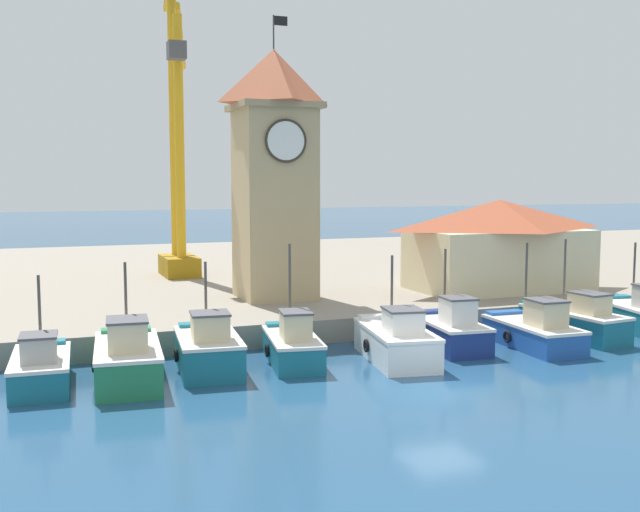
{
  "coord_description": "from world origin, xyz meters",
  "views": [
    {
      "loc": [
        -12.29,
        -21.3,
        6.87
      ],
      "look_at": [
        -0.71,
        9.51,
        3.5
      ],
      "focal_mm": 42.0,
      "sensor_mm": 36.0,
      "label": 1
    }
  ],
  "objects_px": {
    "fishing_boat_left_inner": "(208,349)",
    "fishing_boat_right_outer": "(574,321)",
    "fishing_boat_mid_right": "(450,331)",
    "clock_tower": "(274,169)",
    "fishing_boat_left_outer": "(128,359)",
    "fishing_boat_right_inner": "(534,331)",
    "fishing_boat_far_left": "(41,367)",
    "warehouse_right": "(499,244)",
    "fishing_boat_center": "(396,341)",
    "port_crane_near": "(180,178)",
    "port_crane_far": "(174,147)",
    "fishing_boat_mid_left": "(293,345)"
  },
  "relations": [
    {
      "from": "fishing_boat_far_left",
      "to": "fishing_boat_mid_left",
      "type": "relative_size",
      "value": 0.95
    },
    {
      "from": "fishing_boat_mid_left",
      "to": "port_crane_near",
      "type": "xyz_separation_m",
      "value": [
        -0.74,
        18.78,
        6.23
      ]
    },
    {
      "from": "fishing_boat_left_inner",
      "to": "fishing_boat_mid_right",
      "type": "relative_size",
      "value": 1.02
    },
    {
      "from": "fishing_boat_center",
      "to": "fishing_boat_mid_right",
      "type": "relative_size",
      "value": 1.17
    },
    {
      "from": "fishing_boat_left_outer",
      "to": "warehouse_right",
      "type": "relative_size",
      "value": 0.56
    },
    {
      "from": "fishing_boat_far_left",
      "to": "port_crane_near",
      "type": "bearing_deg",
      "value": 66.75
    },
    {
      "from": "port_crane_near",
      "to": "port_crane_far",
      "type": "height_order",
      "value": "port_crane_far"
    },
    {
      "from": "fishing_boat_mid_left",
      "to": "warehouse_right",
      "type": "relative_size",
      "value": 0.49
    },
    {
      "from": "fishing_boat_right_outer",
      "to": "fishing_boat_far_left",
      "type": "bearing_deg",
      "value": -179.91
    },
    {
      "from": "warehouse_right",
      "to": "fishing_boat_right_inner",
      "type": "bearing_deg",
      "value": -115.13
    },
    {
      "from": "fishing_boat_left_inner",
      "to": "fishing_boat_right_outer",
      "type": "bearing_deg",
      "value": -0.14
    },
    {
      "from": "fishing_boat_left_outer",
      "to": "port_crane_far",
      "type": "xyz_separation_m",
      "value": [
        5.3,
        21.03,
        8.07
      ]
    },
    {
      "from": "fishing_boat_right_outer",
      "to": "fishing_boat_right_inner",
      "type": "bearing_deg",
      "value": -161.87
    },
    {
      "from": "fishing_boat_center",
      "to": "fishing_boat_right_outer",
      "type": "xyz_separation_m",
      "value": [
        9.08,
        0.96,
        -0.02
      ]
    },
    {
      "from": "fishing_boat_mid_right",
      "to": "port_crane_near",
      "type": "relative_size",
      "value": 0.27
    },
    {
      "from": "fishing_boat_far_left",
      "to": "clock_tower",
      "type": "height_order",
      "value": "clock_tower"
    },
    {
      "from": "fishing_boat_left_inner",
      "to": "fishing_boat_mid_right",
      "type": "xyz_separation_m",
      "value": [
        9.96,
        0.04,
        -0.04
      ]
    },
    {
      "from": "fishing_boat_left_inner",
      "to": "port_crane_near",
      "type": "relative_size",
      "value": 0.28
    },
    {
      "from": "fishing_boat_far_left",
      "to": "warehouse_right",
      "type": "height_order",
      "value": "warehouse_right"
    },
    {
      "from": "fishing_boat_right_inner",
      "to": "warehouse_right",
      "type": "height_order",
      "value": "warehouse_right"
    },
    {
      "from": "fishing_boat_left_inner",
      "to": "fishing_boat_right_outer",
      "type": "xyz_separation_m",
      "value": [
        16.09,
        -0.04,
        -0.05
      ]
    },
    {
      "from": "fishing_boat_mid_right",
      "to": "clock_tower",
      "type": "xyz_separation_m",
      "value": [
        -4.6,
        9.14,
        6.64
      ]
    },
    {
      "from": "fishing_boat_far_left",
      "to": "port_crane_far",
      "type": "bearing_deg",
      "value": 68.6
    },
    {
      "from": "fishing_boat_right_inner",
      "to": "clock_tower",
      "type": "bearing_deg",
      "value": 128.21
    },
    {
      "from": "fishing_boat_mid_right",
      "to": "port_crane_near",
      "type": "height_order",
      "value": "port_crane_near"
    },
    {
      "from": "fishing_boat_right_inner",
      "to": "fishing_boat_left_inner",
      "type": "bearing_deg",
      "value": 175.94
    },
    {
      "from": "fishing_boat_left_outer",
      "to": "fishing_boat_mid_left",
      "type": "bearing_deg",
      "value": 4.74
    },
    {
      "from": "fishing_boat_left_outer",
      "to": "fishing_boat_right_inner",
      "type": "bearing_deg",
      "value": -1.55
    },
    {
      "from": "fishing_boat_mid_right",
      "to": "port_crane_near",
      "type": "bearing_deg",
      "value": 111.84
    },
    {
      "from": "fishing_boat_far_left",
      "to": "clock_tower",
      "type": "xyz_separation_m",
      "value": [
        11.01,
        9.25,
        6.73
      ]
    },
    {
      "from": "fishing_boat_far_left",
      "to": "fishing_boat_mid_left",
      "type": "height_order",
      "value": "fishing_boat_mid_left"
    },
    {
      "from": "fishing_boat_left_inner",
      "to": "fishing_boat_center",
      "type": "bearing_deg",
      "value": -8.15
    },
    {
      "from": "fishing_boat_far_left",
      "to": "fishing_boat_mid_left",
      "type": "xyz_separation_m",
      "value": [
        8.84,
        0.07,
        0.05
      ]
    },
    {
      "from": "fishing_boat_left_outer",
      "to": "port_crane_near",
      "type": "height_order",
      "value": "port_crane_near"
    },
    {
      "from": "fishing_boat_left_inner",
      "to": "port_crane_far",
      "type": "distance_m",
      "value": 22.19
    },
    {
      "from": "fishing_boat_far_left",
      "to": "fishing_boat_right_outer",
      "type": "xyz_separation_m",
      "value": [
        21.74,
        0.03,
        0.09
      ]
    },
    {
      "from": "fishing_boat_left_outer",
      "to": "clock_tower",
      "type": "height_order",
      "value": "clock_tower"
    },
    {
      "from": "fishing_boat_left_outer",
      "to": "fishing_boat_right_outer",
      "type": "relative_size",
      "value": 1.01
    },
    {
      "from": "port_crane_near",
      "to": "fishing_boat_left_outer",
      "type": "bearing_deg",
      "value": -105.45
    },
    {
      "from": "fishing_boat_right_inner",
      "to": "fishing_boat_right_outer",
      "type": "relative_size",
      "value": 0.95
    },
    {
      "from": "clock_tower",
      "to": "fishing_boat_center",
      "type": "bearing_deg",
      "value": -80.77
    },
    {
      "from": "port_crane_near",
      "to": "port_crane_far",
      "type": "xyz_separation_m",
      "value": [
        -0.03,
        1.74,
        1.94
      ]
    },
    {
      "from": "fishing_boat_left_inner",
      "to": "fishing_boat_left_outer",
      "type": "bearing_deg",
      "value": -170.04
    },
    {
      "from": "fishing_boat_right_inner",
      "to": "warehouse_right",
      "type": "relative_size",
      "value": 0.52
    },
    {
      "from": "fishing_boat_mid_left",
      "to": "fishing_boat_right_outer",
      "type": "height_order",
      "value": "fishing_boat_mid_left"
    },
    {
      "from": "fishing_boat_left_inner",
      "to": "warehouse_right",
      "type": "bearing_deg",
      "value": 24.02
    },
    {
      "from": "fishing_boat_left_outer",
      "to": "fishing_boat_mid_right",
      "type": "bearing_deg",
      "value": 2.42
    },
    {
      "from": "clock_tower",
      "to": "warehouse_right",
      "type": "xyz_separation_m",
      "value": [
        12.05,
        -1.42,
        -3.93
      ]
    },
    {
      "from": "fishing_boat_right_outer",
      "to": "warehouse_right",
      "type": "distance_m",
      "value": 8.36
    },
    {
      "from": "fishing_boat_far_left",
      "to": "fishing_boat_left_outer",
      "type": "distance_m",
      "value": 2.81
    }
  ]
}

